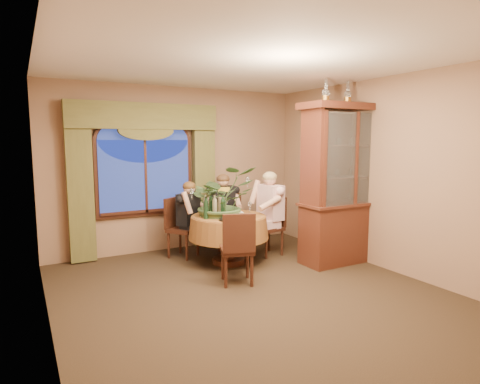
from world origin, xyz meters
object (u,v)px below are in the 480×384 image
wine_bottle_1 (206,208)px  centerpiece_plant (221,174)px  oil_lamp_center (348,92)px  wine_bottle_0 (211,204)px  dining_table (229,239)px  oil_lamp_right (368,94)px  olive_bowl (232,214)px  wine_bottle_3 (223,206)px  person_scarf (223,212)px  stoneware_vase (221,206)px  chair_back (183,228)px  wine_bottle_4 (206,206)px  chair_front_left (237,248)px  wine_bottle_2 (215,206)px  chair_back_right (229,222)px  oil_lamp_left (326,91)px  person_pink (270,213)px  person_back (189,219)px  china_cabinet (345,184)px  chair_right (268,226)px

wine_bottle_1 → centerpiece_plant: bearing=25.5°
oil_lamp_center → wine_bottle_0: (-1.84, 0.94, -1.69)m
dining_table → oil_lamp_right: bearing=-20.5°
olive_bowl → wine_bottle_3: bearing=179.6°
person_scarf → wine_bottle_3: size_ratio=4.02×
stoneware_vase → chair_back: bearing=127.4°
stoneware_vase → wine_bottle_4: 0.28m
chair_back → chair_front_left: bearing=60.3°
oil_lamp_right → centerpiece_plant: size_ratio=0.30×
oil_lamp_center → wine_bottle_2: (-1.84, 0.80, -1.69)m
wine_bottle_3 → wine_bottle_0: bearing=112.7°
chair_back_right → chair_back: (-0.87, -0.04, 0.00)m
person_scarf → wine_bottle_1: (-0.70, -0.84, 0.25)m
dining_table → centerpiece_plant: size_ratio=1.09×
wine_bottle_2 → oil_lamp_left: bearing=-29.5°
person_pink → wine_bottle_1: size_ratio=4.22×
person_pink → person_scarf: person_pink is taller
dining_table → olive_bowl: 0.41m
chair_back → person_back: bearing=127.6°
oil_lamp_left → wine_bottle_2: size_ratio=1.03×
china_cabinet → chair_front_left: (-1.94, -0.07, -0.74)m
chair_front_left → centerpiece_plant: 1.31m
chair_back → wine_bottle_2: bearing=77.0°
dining_table → oil_lamp_center: oil_lamp_center is taller
person_scarf → chair_back: bearing=28.3°
chair_back_right → chair_front_left: bearing=94.1°
oil_lamp_right → person_back: bearing=150.2°
china_cabinet → centerpiece_plant: 1.91m
olive_bowl → wine_bottle_1: 0.47m
oil_lamp_center → olive_bowl: oil_lamp_center is taller
dining_table → person_back: (-0.40, 0.64, 0.25)m
chair_back_right → chair_front_left: same height
chair_front_left → olive_bowl: (0.34, 0.78, 0.30)m
oil_lamp_center → person_scarf: (-1.34, 1.54, -1.95)m
chair_front_left → centerpiece_plant: centerpiece_plant is taller
wine_bottle_0 → wine_bottle_4: bearing=-144.4°
chair_right → chair_back_right: same height
chair_right → wine_bottle_0: size_ratio=2.91×
oil_lamp_right → chair_front_left: 3.18m
olive_bowl → chair_front_left: bearing=-113.5°
person_pink → wine_bottle_2: size_ratio=4.22×
dining_table → person_scarf: bearing=69.4°
chair_back → wine_bottle_0: (0.28, -0.49, 0.44)m
stoneware_vase → wine_bottle_4: wine_bottle_4 is taller
wine_bottle_1 → person_pink: bearing=7.6°
dining_table → oil_lamp_left: 2.65m
oil_lamp_center → oil_lamp_left: bearing=180.0°
china_cabinet → wine_bottle_3: size_ratio=7.39×
oil_lamp_left → china_cabinet: bearing=0.0°
olive_bowl → wine_bottle_1: wine_bottle_1 is taller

